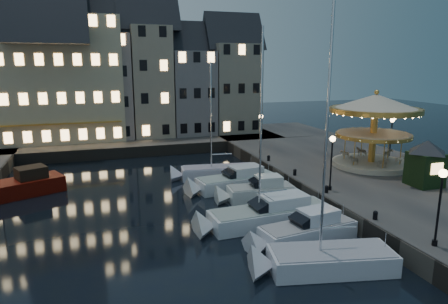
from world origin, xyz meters
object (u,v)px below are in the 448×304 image
object	(u,v)px
streetlamp_a	(440,196)
streetlamp_d	(391,132)
bollard_b	(327,189)
bollard_d	(269,158)
motorboat_f	(213,173)
streetlamp_b	(332,155)
streetlamp_c	(261,128)
ticket_kiosk	(427,155)
motorboat_c	(265,215)
carousel	(375,116)
bollard_c	(295,172)
motorboat_a	(321,261)
motorboat_e	(233,182)
motorboat_d	(256,192)
red_fishing_boat	(15,188)
bollard_a	(375,215)
motorboat_b	(302,232)

from	to	relation	value
streetlamp_a	streetlamp_d	xyz separation A→B (m)	(11.30, 17.00, 0.00)
bollard_b	bollard_d	size ratio (longest dim) A/B	1.00
motorboat_f	streetlamp_b	bearing A→B (deg)	-57.77
streetlamp_c	motorboat_f	xyz separation A→B (m)	(-6.35, -3.44, -3.49)
streetlamp_a	ticket_kiosk	distance (m)	11.61
streetlamp_d	streetlamp_b	bearing A→B (deg)	-148.22
streetlamp_b	bollard_d	distance (m)	10.30
motorboat_c	ticket_kiosk	distance (m)	14.12
bollard_b	carousel	bearing A→B (deg)	34.35
streetlamp_d	bollard_c	distance (m)	12.40
motorboat_a	motorboat_e	xyz separation A→B (m)	(0.20, 14.68, 0.10)
motorboat_d	motorboat_f	distance (m)	7.22
streetlamp_b	bollard_c	bearing A→B (deg)	97.59
motorboat_d	red_fishing_boat	xyz separation A→B (m)	(-18.45, 6.95, 0.07)
bollard_a	motorboat_f	world-z (taller)	motorboat_f
streetlamp_b	motorboat_e	size ratio (longest dim) A/B	0.51
motorboat_a	motorboat_b	bearing A→B (deg)	77.36
motorboat_f	carousel	bearing A→B (deg)	-19.12
streetlamp_a	ticket_kiosk	xyz separation A→B (m)	(7.66, 8.72, -0.27)
bollard_b	motorboat_b	xyz separation A→B (m)	(-4.47, -4.55, -0.96)
bollard_c	carousel	bearing A→B (deg)	4.73
streetlamp_c	streetlamp_d	world-z (taller)	same
streetlamp_d	motorboat_a	distance (m)	23.29
ticket_kiosk	bollard_a	bearing A→B (deg)	-150.27
streetlamp_b	streetlamp_c	world-z (taller)	same
motorboat_e	red_fishing_boat	bearing A→B (deg)	168.16
bollard_d	motorboat_b	bearing A→B (deg)	-106.54
streetlamp_d	carousel	size ratio (longest dim) A/B	0.51
streetlamp_a	motorboat_c	xyz separation A→B (m)	(-6.12, 8.19, -3.34)
streetlamp_b	bollard_a	bearing A→B (deg)	-95.71
motorboat_b	motorboat_f	xyz separation A→B (m)	(-1.28, 15.11, -0.11)
streetlamp_d	motorboat_b	world-z (taller)	streetlamp_d
streetlamp_b	bollard_a	xyz separation A→B (m)	(-0.60, -6.00, -2.41)
bollard_a	streetlamp_b	bearing A→B (deg)	84.29
bollard_c	motorboat_e	distance (m)	5.41
bollard_c	motorboat_f	size ratio (longest dim) A/B	0.05
streetlamp_d	motorboat_f	world-z (taller)	motorboat_f
bollard_d	motorboat_d	size ratio (longest dim) A/B	0.09
ticket_kiosk	motorboat_e	bearing A→B (deg)	150.38
streetlamp_d	red_fishing_boat	world-z (taller)	red_fishing_boat
red_fishing_boat	motorboat_d	bearing A→B (deg)	-20.65
bollard_b	motorboat_c	xyz separation A→B (m)	(-5.52, -1.31, -0.92)
bollard_c	bollard_d	bearing A→B (deg)	90.00
motorboat_e	motorboat_a	bearing A→B (deg)	-90.78
streetlamp_a	bollard_d	size ratio (longest dim) A/B	7.32
streetlamp_b	bollard_c	size ratio (longest dim) A/B	7.32
bollard_d	motorboat_a	distance (m)	19.16
streetlamp_b	motorboat_b	distance (m)	7.91
red_fishing_boat	motorboat_e	bearing A→B (deg)	-11.84
bollard_a	streetlamp_d	bearing A→B (deg)	47.53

